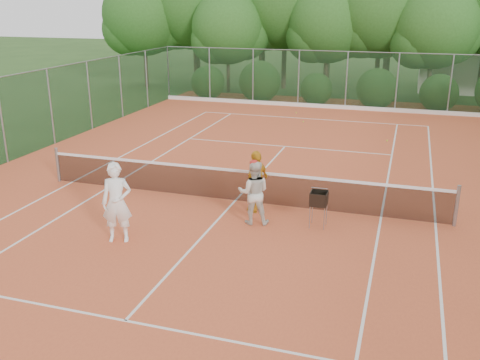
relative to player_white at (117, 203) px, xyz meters
The scene contains 13 objects.
ground 3.97m from the player_white, 61.53° to the left, with size 120.00×120.00×0.00m, color #28491A.
clay_court 3.97m from the player_white, 61.53° to the left, with size 18.00×36.00×0.02m, color #D45A31.
tennis_net 3.87m from the player_white, 61.53° to the left, with size 11.97×0.10×1.10m.
player_white is the anchor object (origin of this frame).
player_center_grp 3.44m from the player_white, 35.83° to the left, with size 0.94×0.81×1.71m.
player_yellow 3.88m from the player_white, 47.36° to the left, with size 1.00×0.42×1.71m, color gold.
ball_hopper 4.98m from the player_white, 27.26° to the left, with size 0.41×0.41×0.94m.
stray_ball_a 14.52m from the player_white, 83.44° to the left, with size 0.07×0.07×0.07m, color #B5C82E.
stray_ball_b 16.45m from the player_white, 86.89° to the left, with size 0.07×0.07×0.07m, color yellow.
stray_ball_c 13.15m from the player_white, 64.47° to the left, with size 0.07×0.07×0.07m, color #CFE435.
court_markings 3.96m from the player_white, 61.53° to the left, with size 11.03×23.83×0.01m.
fence_back 18.48m from the player_white, 84.31° to the left, with size 18.07×0.07×3.00m.
tropical_treeline 24.18m from the player_white, 82.12° to the left, with size 32.10×8.49×15.03m.
Camera 1 is at (4.51, -13.73, 5.52)m, focal length 40.00 mm.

